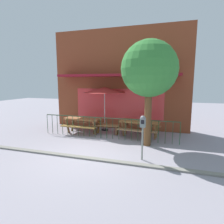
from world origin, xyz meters
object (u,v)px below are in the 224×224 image
picnic_table_right (140,124)px  street_tree (149,70)px  picnic_table_left (83,121)px  parking_meter_near (143,126)px  patio_umbrella (104,90)px  patio_bench (106,127)px

picnic_table_right → street_tree: bearing=-66.9°
picnic_table_right → street_tree: street_tree is taller
picnic_table_left → picnic_table_right: same height
picnic_table_left → street_tree: street_tree is taller
picnic_table_left → parking_meter_near: parking_meter_near is taller
patio_umbrella → street_tree: 3.18m
picnic_table_right → patio_umbrella: size_ratio=0.83×
picnic_table_right → patio_umbrella: bearing=160.5°
picnic_table_left → street_tree: size_ratio=0.44×
street_tree → patio_umbrella: bearing=143.6°
patio_umbrella → parking_meter_near: (2.47, -3.33, -1.00)m
patio_bench → picnic_table_right: bearing=0.4°
picnic_table_left → patio_bench: size_ratio=1.28×
parking_meter_near → street_tree: street_tree is taller
picnic_table_right → street_tree: (0.47, -1.11, 2.41)m
parking_meter_near → patio_umbrella: bearing=126.5°
parking_meter_near → patio_bench: bearing=129.6°
street_tree → parking_meter_near: bearing=-89.7°
patio_umbrella → street_tree: (2.46, -1.82, 0.88)m
picnic_table_left → patio_umbrella: (0.87, 0.82, 1.53)m
parking_meter_near → street_tree: 2.41m
street_tree → picnic_table_right: bearing=113.1°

